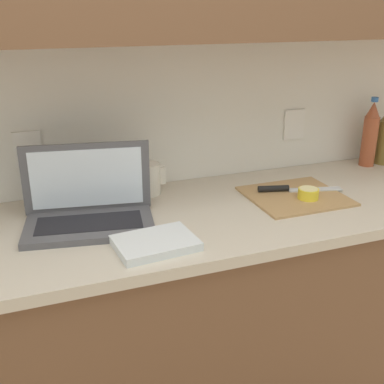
% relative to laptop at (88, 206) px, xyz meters
% --- Properties ---
extents(counter_unit, '(2.50, 0.62, 0.90)m').
position_rel_laptop_xyz_m(counter_unit, '(0.11, -0.04, -0.49)').
color(counter_unit, brown).
rests_on(counter_unit, ground_plane).
extents(laptop, '(0.42, 0.28, 0.24)m').
position_rel_laptop_xyz_m(laptop, '(0.00, 0.00, 0.00)').
color(laptop, '#515156').
rests_on(laptop, counter_unit).
extents(cutting_board, '(0.33, 0.30, 0.01)m').
position_rel_laptop_xyz_m(cutting_board, '(0.71, -0.04, -0.05)').
color(cutting_board, tan).
rests_on(cutting_board, counter_unit).
extents(knife, '(0.30, 0.10, 0.02)m').
position_rel_laptop_xyz_m(knife, '(0.70, 0.01, -0.04)').
color(knife, silver).
rests_on(knife, cutting_board).
extents(lemon_half_cut, '(0.07, 0.07, 0.04)m').
position_rel_laptop_xyz_m(lemon_half_cut, '(0.73, -0.08, -0.03)').
color(lemon_half_cut, yellow).
rests_on(lemon_half_cut, cutting_board).
extents(bottle_green_soda, '(0.06, 0.06, 0.28)m').
position_rel_laptop_xyz_m(bottle_green_soda, '(1.18, 0.17, 0.07)').
color(bottle_green_soda, '#A34C2D').
rests_on(bottle_green_soda, counter_unit).
extents(measuring_cup, '(0.11, 0.09, 0.11)m').
position_rel_laptop_xyz_m(measuring_cup, '(0.24, 0.17, -0.00)').
color(measuring_cup, silver).
rests_on(measuring_cup, counter_unit).
extents(dish_towel, '(0.23, 0.18, 0.02)m').
position_rel_laptop_xyz_m(dish_towel, '(0.14, -0.23, -0.04)').
color(dish_towel, white).
rests_on(dish_towel, counter_unit).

